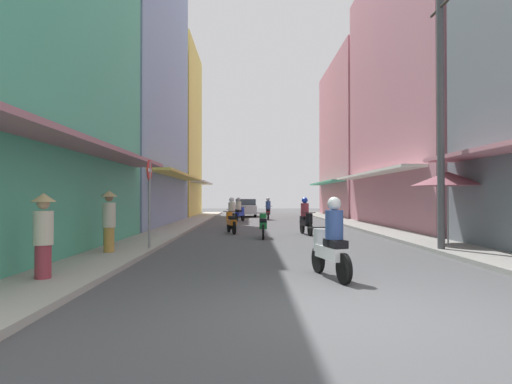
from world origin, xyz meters
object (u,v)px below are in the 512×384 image
(motorbike_orange, at_px, (231,222))
(utility_pole, at_px, (441,117))
(motorbike_blue, at_px, (239,211))
(street_sign_no_entry, at_px, (149,192))
(parked_car, at_px, (246,208))
(pedestrian_foreground, at_px, (109,219))
(motorbike_silver, at_px, (232,214))
(pedestrian_crossing, at_px, (43,233))
(motorbike_green, at_px, (263,225))
(motorbike_black, at_px, (306,218))
(vendor_umbrella, at_px, (448,179))
(motorbike_maroon, at_px, (268,210))
(motorbike_white, at_px, (331,242))

(motorbike_orange, height_order, utility_pole, utility_pole)
(motorbike_blue, distance_m, street_sign_no_entry, 16.14)
(parked_car, xyz_separation_m, pedestrian_foreground, (-3.50, -24.43, 0.25))
(motorbike_silver, bearing_deg, pedestrian_crossing, -100.82)
(motorbike_blue, bearing_deg, street_sign_no_entry, -98.00)
(motorbike_green, distance_m, pedestrian_crossing, 10.06)
(parked_car, relative_size, pedestrian_foreground, 2.37)
(motorbike_silver, xyz_separation_m, motorbike_orange, (0.10, -3.31, -0.20))
(utility_pole, bearing_deg, pedestrian_crossing, -154.13)
(motorbike_black, height_order, vendor_umbrella, vendor_umbrella)
(motorbike_silver, height_order, motorbike_black, same)
(motorbike_green, bearing_deg, motorbike_blue, 95.76)
(motorbike_maroon, distance_m, utility_pole, 19.19)
(parked_car, bearing_deg, motorbike_maroon, -73.50)
(motorbike_white, xyz_separation_m, parked_car, (-1.80, 27.67, 0.04))
(motorbike_maroon, distance_m, parked_car, 5.56)
(motorbike_blue, height_order, vendor_umbrella, vendor_umbrella)
(motorbike_orange, distance_m, vendor_umbrella, 9.09)
(motorbike_green, height_order, motorbike_blue, motorbike_blue)
(motorbike_white, bearing_deg, motorbike_blue, 96.23)
(motorbike_orange, xyz_separation_m, vendor_umbrella, (7.08, -5.45, 1.66))
(motorbike_black, height_order, utility_pole, utility_pole)
(motorbike_green, height_order, motorbike_silver, motorbike_silver)
(motorbike_green, xyz_separation_m, motorbike_silver, (-1.43, 5.53, 0.20))
(motorbike_maroon, bearing_deg, motorbike_green, -93.36)
(pedestrian_crossing, bearing_deg, pedestrian_foreground, 90.55)
(motorbike_silver, xyz_separation_m, pedestrian_crossing, (-2.80, -14.65, 0.22))
(pedestrian_crossing, distance_m, vendor_umbrella, 11.65)
(motorbike_silver, distance_m, utility_pole, 12.43)
(motorbike_orange, bearing_deg, vendor_umbrella, -37.62)
(motorbike_black, relative_size, parked_car, 0.43)
(motorbike_black, xyz_separation_m, pedestrian_foreground, (-6.12, -6.75, 0.28))
(motorbike_orange, relative_size, pedestrian_crossing, 1.08)
(motorbike_blue, relative_size, street_sign_no_entry, 0.66)
(motorbike_black, distance_m, motorbike_orange, 3.28)
(motorbike_green, relative_size, motorbike_black, 1.00)
(vendor_umbrella, bearing_deg, street_sign_no_entry, -172.65)
(street_sign_no_entry, bearing_deg, motorbike_white, -42.97)
(vendor_umbrella, bearing_deg, motorbike_blue, 115.07)
(motorbike_black, bearing_deg, motorbike_blue, 106.60)
(pedestrian_foreground, xyz_separation_m, pedestrian_crossing, (0.04, -3.81, -0.06))
(pedestrian_foreground, xyz_separation_m, vendor_umbrella, (10.02, 2.07, 1.18))
(motorbike_silver, distance_m, parked_car, 13.60)
(vendor_umbrella, bearing_deg, motorbike_white, -131.62)
(motorbike_blue, xyz_separation_m, vendor_umbrella, (6.91, -14.77, 1.46))
(pedestrian_foreground, height_order, utility_pole, utility_pole)
(motorbike_blue, relative_size, vendor_umbrella, 0.73)
(motorbike_black, relative_size, street_sign_no_entry, 0.68)
(motorbike_green, bearing_deg, parked_car, 92.31)
(motorbike_silver, relative_size, motorbike_black, 1.00)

